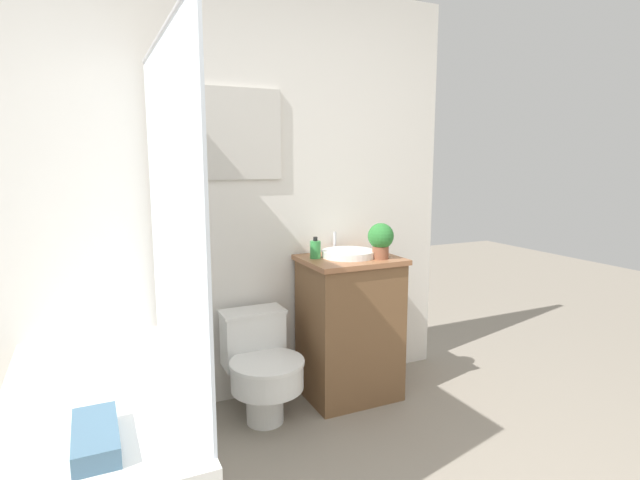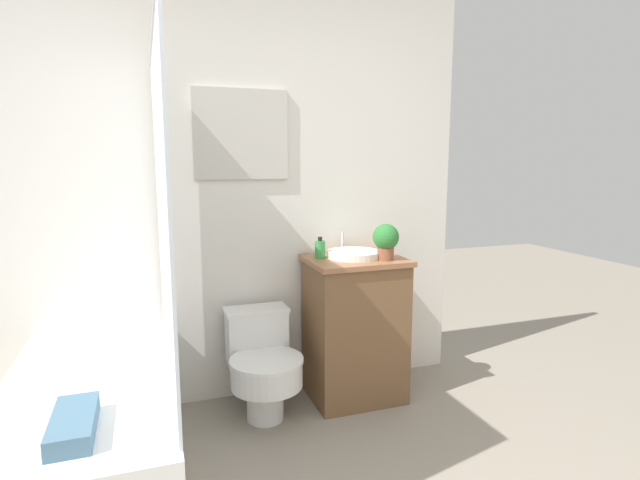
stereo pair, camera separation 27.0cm
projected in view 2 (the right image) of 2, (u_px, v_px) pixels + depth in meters
name	position (u px, v px, depth m)	size (l,w,h in m)	color
wall_back	(221.00, 196.00, 2.96)	(3.10, 0.07, 2.50)	white
shower_area	(95.00, 429.00, 2.18)	(0.70, 1.47, 1.98)	white
toilet	(262.00, 362.00, 2.87)	(0.41, 0.56, 0.60)	white
vanity	(354.00, 328.00, 3.08)	(0.58, 0.47, 0.89)	brown
sink	(354.00, 254.00, 3.03)	(0.33, 0.36, 0.13)	white
soap_bottle	(320.00, 249.00, 2.99)	(0.06, 0.06, 0.13)	green
potted_plant	(386.00, 240.00, 2.93)	(0.16, 0.16, 0.21)	brown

